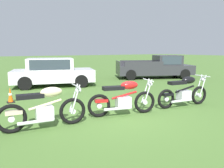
% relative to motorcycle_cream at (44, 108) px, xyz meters
% --- Properties ---
extents(ground_plane, '(120.00, 120.00, 0.00)m').
position_rel_motorcycle_cream_xyz_m(ground_plane, '(2.19, 0.04, -0.49)').
color(ground_plane, '#476B2D').
extents(motorcycle_cream, '(2.09, 0.64, 1.02)m').
position_rel_motorcycle_cream_xyz_m(motorcycle_cream, '(0.00, 0.00, 0.00)').
color(motorcycle_cream, black).
rests_on(motorcycle_cream, ground).
extents(motorcycle_red, '(2.02, 0.76, 1.02)m').
position_rel_motorcycle_cream_xyz_m(motorcycle_red, '(2.22, -0.03, -0.00)').
color(motorcycle_red, black).
rests_on(motorcycle_red, ground).
extents(motorcycle_black, '(2.03, 0.64, 1.02)m').
position_rel_motorcycle_cream_xyz_m(motorcycle_black, '(4.49, -0.23, -0.00)').
color(motorcycle_black, black).
rests_on(motorcycle_black, ground).
extents(car_white, '(4.35, 2.82, 1.43)m').
position_rel_motorcycle_cream_xyz_m(car_white, '(1.88, 6.06, 0.30)').
color(car_white, silver).
rests_on(car_white, ground).
extents(pickup_truck_charcoal, '(5.17, 3.52, 1.49)m').
position_rel_motorcycle_cream_xyz_m(pickup_truck_charcoal, '(8.80, 5.81, 0.26)').
color(pickup_truck_charcoal, '#2D2D33').
rests_on(pickup_truck_charcoal, ground).
extents(traffic_cone, '(0.25, 0.25, 0.55)m').
position_rel_motorcycle_cream_xyz_m(traffic_cone, '(-0.41, 3.26, -0.24)').
color(traffic_cone, '#EA590F').
rests_on(traffic_cone, ground).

